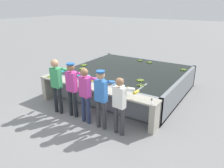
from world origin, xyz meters
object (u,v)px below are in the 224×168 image
Objects in this scene: banana_bunch_floating_1 at (82,69)px; banana_bunch_floating_4 at (84,65)px; banana_bunch_floating_7 at (140,80)px; worker_2 at (86,91)px; banana_bunch_floating_5 at (149,62)px; worker_0 at (57,81)px; banana_bunch_floating_3 at (140,60)px; banana_bunch_ledge_0 at (50,77)px; knife_0 at (152,101)px; banana_bunch_floating_6 at (141,85)px; worker_4 at (120,101)px; knife_1 at (122,93)px; worker_3 at (102,94)px; worker_1 at (73,85)px; banana_bunch_floating_2 at (75,73)px; banana_bunch_floating_0 at (183,70)px.

banana_bunch_floating_1 is 0.50m from banana_bunch_floating_4.
worker_2 is at bearing -112.95° from banana_bunch_floating_7.
worker_0 is at bearing -106.66° from banana_bunch_floating_5.
banana_bunch_ledge_0 reaches higher than banana_bunch_floating_3.
banana_bunch_floating_1 is 1.00× the size of banana_bunch_floating_4.
worker_2 is at bearing -14.40° from banana_bunch_ledge_0.
banana_bunch_floating_6 is at bearing 130.63° from knife_0.
worker_4 is at bearing -80.05° from banana_bunch_floating_7.
banana_bunch_floating_5 is 0.79× the size of knife_1.
banana_bunch_floating_3 is 1.00× the size of banana_bunch_floating_5.
banana_bunch_floating_5 and banana_bunch_floating_7 have the same top height.
worker_3 is at bearing -178.07° from worker_4.
worker_4 is (1.65, -0.07, -0.09)m from worker_1.
worker_4 reaches higher than knife_0.
worker_1 reaches higher than banana_bunch_floating_5.
banana_bunch_floating_2 is (-2.64, 1.28, -0.05)m from worker_4.
knife_1 is at bearing -16.47° from banana_bunch_floating_2.
banana_bunch_ledge_0 is (-3.61, -3.29, 0.00)m from banana_bunch_floating_0.
knife_0 is (0.72, -0.84, -0.01)m from banana_bunch_floating_6.
banana_bunch_floating_0 and banana_bunch_floating_4 have the same top height.
banana_bunch_floating_4 is at bearing 110.32° from worker_0.
worker_3 reaches higher than banana_bunch_floating_7.
worker_0 is 2.88m from knife_0.
banana_bunch_floating_3 reaches higher than knife_0.
worker_0 is 1.03× the size of worker_1.
knife_1 is (2.49, -1.27, -0.01)m from banana_bunch_floating_1.
banana_bunch_floating_1 is (-2.23, 1.88, -0.13)m from worker_3.
banana_bunch_floating_3 is 3.78m from knife_1.
worker_2 reaches higher than knife_1.
worker_1 is 6.02× the size of banana_bunch_floating_5.
banana_bunch_floating_4 is (-1.95, 2.28, -0.10)m from worker_2.
banana_bunch_floating_0 is at bearing 66.74° from worker_2.
worker_0 reaches higher than banana_bunch_floating_3.
worker_0 is 6.19× the size of banana_bunch_floating_5.
banana_bunch_floating_1 is 1.02× the size of banana_bunch_floating_3.
banana_bunch_floating_1 is 1.00× the size of banana_bunch_floating_7.
banana_bunch_floating_6 is 0.77× the size of knife_1.
worker_3 is 5.98× the size of banana_bunch_floating_3.
worker_2 is 6.01× the size of banana_bunch_floating_6.
worker_2 is 1.04× the size of worker_4.
worker_1 is 1.01× the size of worker_3.
banana_bunch_floating_0 is (2.74, 3.80, -0.16)m from worker_0.
worker_0 is 6.10× the size of banana_bunch_floating_1.
banana_bunch_floating_7 reaches higher than knife_0.
banana_bunch_floating_5 is (0.68, 4.04, -0.14)m from worker_1.
worker_3 is at bearing -2.30° from worker_2.
worker_4 is at bearing -0.03° from worker_0.
knife_0 is at bearing -60.12° from banana_bunch_floating_3.
worker_2 reaches higher than banana_bunch_floating_2.
worker_2 is at bearing 177.70° from worker_3.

